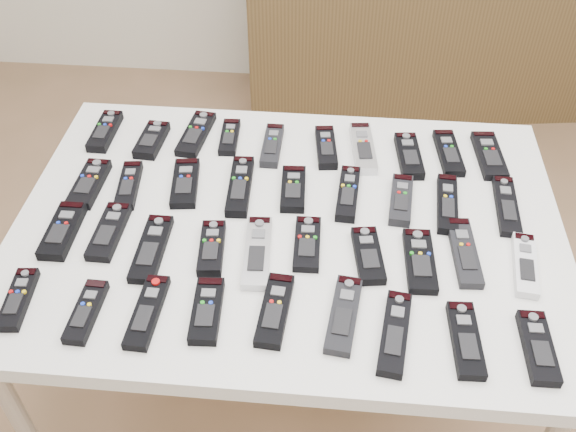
# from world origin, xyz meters

# --- Properties ---
(ground) EXTENTS (4.00, 4.00, 0.00)m
(ground) POSITION_xyz_m (0.00, 0.00, 0.00)
(ground) COLOR brown
(ground) RESTS_ON ground
(table) EXTENTS (1.25, 0.88, 0.78)m
(table) POSITION_xyz_m (0.01, 0.05, 0.72)
(table) COLOR white
(table) RESTS_ON ground
(sideboard) EXTENTS (1.78, 0.62, 0.87)m
(sideboard) POSITION_xyz_m (0.55, 1.78, 0.44)
(sideboard) COLOR #49351D
(sideboard) RESTS_ON ground
(remote_0) EXTENTS (0.05, 0.16, 0.02)m
(remote_0) POSITION_xyz_m (-0.51, 0.35, 0.79)
(remote_0) COLOR black
(remote_0) RESTS_ON table
(remote_1) EXTENTS (0.07, 0.15, 0.02)m
(remote_1) POSITION_xyz_m (-0.37, 0.32, 0.79)
(remote_1) COLOR black
(remote_1) RESTS_ON table
(remote_2) EXTENTS (0.08, 0.19, 0.02)m
(remote_2) POSITION_xyz_m (-0.26, 0.36, 0.79)
(remote_2) COLOR black
(remote_2) RESTS_ON table
(remote_3) EXTENTS (0.05, 0.14, 0.02)m
(remote_3) POSITION_xyz_m (-0.17, 0.35, 0.79)
(remote_3) COLOR black
(remote_3) RESTS_ON table
(remote_4) EXTENTS (0.05, 0.16, 0.02)m
(remote_4) POSITION_xyz_m (-0.06, 0.33, 0.79)
(remote_4) COLOR black
(remote_4) RESTS_ON table
(remote_5) EXTENTS (0.07, 0.16, 0.02)m
(remote_5) POSITION_xyz_m (0.08, 0.33, 0.79)
(remote_5) COLOR black
(remote_5) RESTS_ON table
(remote_6) EXTENTS (0.07, 0.20, 0.02)m
(remote_6) POSITION_xyz_m (0.18, 0.33, 0.79)
(remote_6) COLOR #B7B7BC
(remote_6) RESTS_ON table
(remote_7) EXTENTS (0.07, 0.17, 0.02)m
(remote_7) POSITION_xyz_m (0.30, 0.31, 0.79)
(remote_7) COLOR black
(remote_7) RESTS_ON table
(remote_8) EXTENTS (0.07, 0.18, 0.02)m
(remote_8) POSITION_xyz_m (0.40, 0.34, 0.79)
(remote_8) COLOR black
(remote_8) RESTS_ON table
(remote_9) EXTENTS (0.07, 0.19, 0.02)m
(remote_9) POSITION_xyz_m (0.50, 0.34, 0.79)
(remote_9) COLOR black
(remote_9) RESTS_ON table
(remote_10) EXTENTS (0.06, 0.17, 0.02)m
(remote_10) POSITION_xyz_m (-0.48, 0.13, 0.79)
(remote_10) COLOR black
(remote_10) RESTS_ON table
(remote_11) EXTENTS (0.06, 0.17, 0.02)m
(remote_11) POSITION_xyz_m (-0.38, 0.14, 0.79)
(remote_11) COLOR black
(remote_11) RESTS_ON table
(remote_12) EXTENTS (0.08, 0.17, 0.02)m
(remote_12) POSITION_xyz_m (-0.25, 0.16, 0.79)
(remote_12) COLOR black
(remote_12) RESTS_ON table
(remote_13) EXTENTS (0.06, 0.20, 0.02)m
(remote_13) POSITION_xyz_m (-0.11, 0.16, 0.79)
(remote_13) COLOR black
(remote_13) RESTS_ON table
(remote_14) EXTENTS (0.06, 0.15, 0.02)m
(remote_14) POSITION_xyz_m (0.01, 0.16, 0.79)
(remote_14) COLOR black
(remote_14) RESTS_ON table
(remote_15) EXTENTS (0.06, 0.18, 0.02)m
(remote_15) POSITION_xyz_m (0.14, 0.15, 0.79)
(remote_15) COLOR black
(remote_15) RESTS_ON table
(remote_16) EXTENTS (0.06, 0.17, 0.02)m
(remote_16) POSITION_xyz_m (0.27, 0.14, 0.79)
(remote_16) COLOR black
(remote_16) RESTS_ON table
(remote_17) EXTENTS (0.06, 0.20, 0.02)m
(remote_17) POSITION_xyz_m (0.38, 0.14, 0.79)
(remote_17) COLOR black
(remote_17) RESTS_ON table
(remote_18) EXTENTS (0.05, 0.20, 0.02)m
(remote_18) POSITION_xyz_m (0.51, 0.14, 0.79)
(remote_18) COLOR black
(remote_18) RESTS_ON table
(remote_19) EXTENTS (0.06, 0.17, 0.02)m
(remote_19) POSITION_xyz_m (-0.49, -0.03, 0.79)
(remote_19) COLOR black
(remote_19) RESTS_ON table
(remote_20) EXTENTS (0.06, 0.17, 0.02)m
(remote_20) POSITION_xyz_m (-0.38, -0.02, 0.79)
(remote_20) COLOR black
(remote_20) RESTS_ON table
(remote_21) EXTENTS (0.06, 0.19, 0.02)m
(remote_21) POSITION_xyz_m (-0.28, -0.07, 0.79)
(remote_21) COLOR black
(remote_21) RESTS_ON table
(remote_22) EXTENTS (0.07, 0.16, 0.02)m
(remote_22) POSITION_xyz_m (-0.15, -0.05, 0.79)
(remote_22) COLOR black
(remote_22) RESTS_ON table
(remote_23) EXTENTS (0.07, 0.21, 0.02)m
(remote_23) POSITION_xyz_m (-0.05, -0.06, 0.79)
(remote_23) COLOR #B7B7BC
(remote_23) RESTS_ON table
(remote_24) EXTENTS (0.06, 0.16, 0.02)m
(remote_24) POSITION_xyz_m (0.06, -0.02, 0.79)
(remote_24) COLOR black
(remote_24) RESTS_ON table
(remote_25) EXTENTS (0.08, 0.16, 0.02)m
(remote_25) POSITION_xyz_m (0.19, -0.04, 0.79)
(remote_25) COLOR black
(remote_25) RESTS_ON table
(remote_26) EXTENTS (0.07, 0.18, 0.02)m
(remote_26) POSITION_xyz_m (0.30, -0.05, 0.79)
(remote_26) COLOR black
(remote_26) RESTS_ON table
(remote_27) EXTENTS (0.06, 0.20, 0.02)m
(remote_27) POSITION_xyz_m (0.40, -0.02, 0.79)
(remote_27) COLOR black
(remote_27) RESTS_ON table
(remote_28) EXTENTS (0.07, 0.18, 0.02)m
(remote_28) POSITION_xyz_m (0.52, -0.04, 0.79)
(remote_28) COLOR silver
(remote_28) RESTS_ON table
(remote_29) EXTENTS (0.06, 0.16, 0.02)m
(remote_29) POSITION_xyz_m (-0.51, -0.23, 0.79)
(remote_29) COLOR black
(remote_29) RESTS_ON table
(remote_30) EXTENTS (0.05, 0.15, 0.02)m
(remote_30) POSITION_xyz_m (-0.36, -0.25, 0.79)
(remote_30) COLOR black
(remote_30) RESTS_ON table
(remote_31) EXTENTS (0.05, 0.18, 0.02)m
(remote_31) POSITION_xyz_m (-0.24, -0.24, 0.79)
(remote_31) COLOR black
(remote_31) RESTS_ON table
(remote_32) EXTENTS (0.06, 0.16, 0.02)m
(remote_32) POSITION_xyz_m (-0.13, -0.22, 0.79)
(remote_32) COLOR black
(remote_32) RESTS_ON table
(remote_33) EXTENTS (0.06, 0.18, 0.02)m
(remote_33) POSITION_xyz_m (0.01, -0.21, 0.79)
(remote_33) COLOR black
(remote_33) RESTS_ON table
(remote_34) EXTENTS (0.07, 0.19, 0.02)m
(remote_34) POSITION_xyz_m (0.14, -0.21, 0.79)
(remote_34) COLOR black
(remote_34) RESTS_ON table
(remote_35) EXTENTS (0.07, 0.20, 0.02)m
(remote_35) POSITION_xyz_m (0.24, -0.25, 0.79)
(remote_35) COLOR black
(remote_35) RESTS_ON table
(remote_36) EXTENTS (0.06, 0.17, 0.02)m
(remote_36) POSITION_xyz_m (0.38, -0.25, 0.79)
(remote_36) COLOR black
(remote_36) RESTS_ON table
(remote_37) EXTENTS (0.05, 0.16, 0.02)m
(remote_37) POSITION_xyz_m (0.51, -0.25, 0.79)
(remote_37) COLOR black
(remote_37) RESTS_ON table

